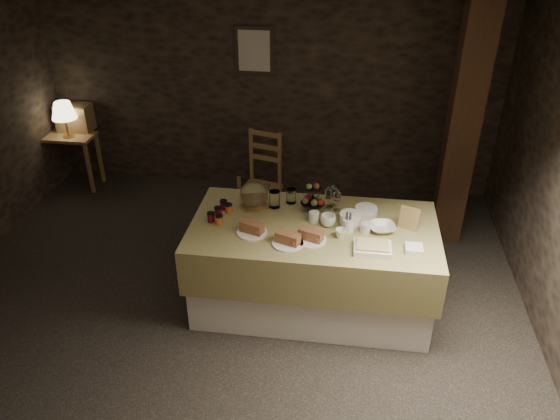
# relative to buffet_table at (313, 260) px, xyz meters

# --- Properties ---
(ground_plane) EXTENTS (5.50, 5.00, 0.01)m
(ground_plane) POSITION_rel_buffet_table_xyz_m (-0.76, -0.17, -0.49)
(ground_plane) COLOR black
(ground_plane) RESTS_ON ground
(room_shell) EXTENTS (5.52, 5.02, 2.60)m
(room_shell) POSITION_rel_buffet_table_xyz_m (-0.76, -0.17, 1.07)
(room_shell) COLOR black
(room_shell) RESTS_ON ground
(buffet_table) EXTENTS (2.14, 1.14, 0.85)m
(buffet_table) POSITION_rel_buffet_table_xyz_m (0.00, 0.00, 0.00)
(buffet_table) COLOR silver
(buffet_table) RESTS_ON ground_plane
(console_table) EXTENTS (0.66, 0.38, 0.71)m
(console_table) POSITION_rel_buffet_table_xyz_m (-3.26, 1.94, 0.09)
(console_table) COLOR olive
(console_table) RESTS_ON ground_plane
(table_lamp) EXTENTS (0.30, 0.30, 0.45)m
(table_lamp) POSITION_rel_buffet_table_xyz_m (-3.21, 1.89, 0.56)
(table_lamp) COLOR #AB783B
(table_lamp) RESTS_ON console_table
(wine_rack) EXTENTS (0.42, 0.26, 0.34)m
(wine_rack) POSITION_rel_buffet_table_xyz_m (-3.21, 2.12, 0.39)
(wine_rack) COLOR olive
(wine_rack) RESTS_ON console_table
(chair) EXTENTS (0.53, 0.51, 0.73)m
(chair) POSITION_rel_buffet_table_xyz_m (-0.78, 1.76, -0.08)
(chair) COLOR olive
(chair) RESTS_ON ground_plane
(timber_column) EXTENTS (0.30, 0.30, 2.60)m
(timber_column) POSITION_rel_buffet_table_xyz_m (1.37, 1.35, 0.81)
(timber_column) COLOR black
(timber_column) RESTS_ON ground_plane
(framed_picture) EXTENTS (0.45, 0.04, 0.55)m
(framed_picture) POSITION_rel_buffet_table_xyz_m (-0.91, 2.29, 1.26)
(framed_picture) COLOR #302619
(framed_picture) RESTS_ON room_shell
(plate_stack_a) EXTENTS (0.19, 0.19, 0.10)m
(plate_stack_a) POSITION_rel_buffet_table_xyz_m (0.31, 0.08, 0.41)
(plate_stack_a) COLOR white
(plate_stack_a) RESTS_ON buffet_table
(plate_stack_b) EXTENTS (0.20, 0.20, 0.08)m
(plate_stack_b) POSITION_rel_buffet_table_xyz_m (0.44, 0.23, 0.40)
(plate_stack_b) COLOR white
(plate_stack_b) RESTS_ON buffet_table
(cutlery_holder) EXTENTS (0.10, 0.10, 0.12)m
(cutlery_holder) POSITION_rel_buffet_table_xyz_m (0.29, -0.05, 0.42)
(cutlery_holder) COLOR white
(cutlery_holder) RESTS_ON buffet_table
(cup_a) EXTENTS (0.16, 0.16, 0.10)m
(cup_a) POSITION_rel_buffet_table_xyz_m (0.12, 0.02, 0.41)
(cup_a) COLOR white
(cup_a) RESTS_ON buffet_table
(cup_b) EXTENTS (0.09, 0.09, 0.08)m
(cup_b) POSITION_rel_buffet_table_xyz_m (0.23, -0.16, 0.40)
(cup_b) COLOR white
(cup_b) RESTS_ON buffet_table
(mug_c) EXTENTS (0.09, 0.09, 0.09)m
(mug_c) POSITION_rel_buffet_table_xyz_m (-0.01, 0.07, 0.41)
(mug_c) COLOR white
(mug_c) RESTS_ON buffet_table
(mug_d) EXTENTS (0.08, 0.08, 0.09)m
(mug_d) POSITION_rel_buffet_table_xyz_m (0.44, -0.05, 0.41)
(mug_d) COLOR white
(mug_d) RESTS_ON buffet_table
(bowl) EXTENTS (0.26, 0.26, 0.05)m
(bowl) POSITION_rel_buffet_table_xyz_m (0.58, 0.00, 0.39)
(bowl) COLOR white
(bowl) RESTS_ON buffet_table
(cake_dome) EXTENTS (0.26, 0.26, 0.26)m
(cake_dome) POSITION_rel_buffet_table_xyz_m (-0.57, 0.25, 0.46)
(cake_dome) COLOR olive
(cake_dome) RESTS_ON buffet_table
(fruit_stand) EXTENTS (0.22, 0.22, 0.31)m
(fruit_stand) POSITION_rel_buffet_table_xyz_m (-0.03, 0.25, 0.48)
(fruit_stand) COLOR black
(fruit_stand) RESTS_ON buffet_table
(bread_platter_left) EXTENTS (0.26, 0.26, 0.11)m
(bread_platter_left) POSITION_rel_buffet_table_xyz_m (-0.51, -0.19, 0.40)
(bread_platter_left) COLOR white
(bread_platter_left) RESTS_ON buffet_table
(bread_platter_center) EXTENTS (0.26, 0.26, 0.11)m
(bread_platter_center) POSITION_rel_buffet_table_xyz_m (-0.19, -0.31, 0.40)
(bread_platter_center) COLOR white
(bread_platter_center) RESTS_ON buffet_table
(bread_platter_right) EXTENTS (0.26, 0.26, 0.11)m
(bread_platter_right) POSITION_rel_buffet_table_xyz_m (-0.01, -0.24, 0.40)
(bread_platter_right) COLOR white
(bread_platter_right) RESTS_ON buffet_table
(jam_jars) EXTENTS (0.18, 0.32, 0.07)m
(jam_jars) POSITION_rel_buffet_table_xyz_m (-0.84, 0.04, 0.40)
(jam_jars) COLOR maroon
(jam_jars) RESTS_ON buffet_table
(tart_dish) EXTENTS (0.30, 0.22, 0.07)m
(tart_dish) POSITION_rel_buffet_table_xyz_m (0.50, -0.32, 0.39)
(tart_dish) COLOR white
(tart_dish) RESTS_ON buffet_table
(square_dish) EXTENTS (0.14, 0.14, 0.04)m
(square_dish) POSITION_rel_buffet_table_xyz_m (0.83, -0.28, 0.38)
(square_dish) COLOR white
(square_dish) RESTS_ON buffet_table
(menu_frame) EXTENTS (0.18, 0.13, 0.22)m
(menu_frame) POSITION_rel_buffet_table_xyz_m (0.80, 0.07, 0.45)
(menu_frame) COLOR olive
(menu_frame) RESTS_ON buffet_table
(storage_jar_a) EXTENTS (0.10, 0.10, 0.16)m
(storage_jar_a) POSITION_rel_buffet_table_xyz_m (-0.39, 0.27, 0.44)
(storage_jar_a) COLOR white
(storage_jar_a) RESTS_ON buffet_table
(storage_jar_b) EXTENTS (0.09, 0.09, 0.14)m
(storage_jar_b) POSITION_rel_buffet_table_xyz_m (-0.24, 0.37, 0.43)
(storage_jar_b) COLOR white
(storage_jar_b) RESTS_ON buffet_table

